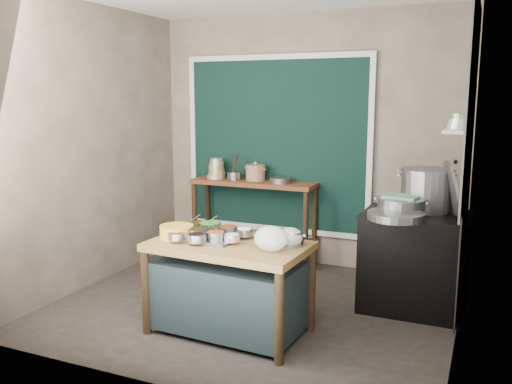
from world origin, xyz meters
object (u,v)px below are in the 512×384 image
at_px(prep_table, 229,288).
at_px(yellow_basin, 177,232).
at_px(saucepan, 292,238).
at_px(utensil_cup, 234,176).
at_px(condiment_tray, 207,238).
at_px(stock_pot, 426,190).
at_px(back_counter, 253,221).
at_px(ceramic_crock, 256,173).
at_px(steamer, 401,206).
at_px(stove_block, 414,263).

xyz_separation_m(prep_table, yellow_basin, (-0.46, -0.04, 0.43)).
relative_size(saucepan, utensil_cup, 1.38).
xyz_separation_m(condiment_tray, yellow_basin, (-0.24, -0.07, 0.04)).
bearing_deg(stock_pot, back_counter, 163.67).
distance_m(back_counter, ceramic_crock, 0.56).
bearing_deg(prep_table, condiment_tray, 172.96).
xyz_separation_m(prep_table, back_counter, (-0.60, 1.85, 0.10)).
bearing_deg(utensil_cup, steamer, -21.07).
bearing_deg(saucepan, yellow_basin, -162.03).
relative_size(prep_table, back_counter, 0.86).
relative_size(ceramic_crock, stock_pot, 0.49).
relative_size(prep_table, stove_block, 1.39).
relative_size(prep_table, steamer, 2.85).
relative_size(utensil_cup, steamer, 0.36).
bearing_deg(stock_pot, prep_table, -136.69).
bearing_deg(stock_pot, steamer, -127.70).
height_order(utensil_cup, ceramic_crock, ceramic_crock).
distance_m(yellow_basin, stock_pot, 2.25).
height_order(condiment_tray, stock_pot, stock_pot).
bearing_deg(ceramic_crock, prep_table, -72.62).
bearing_deg(steamer, condiment_tray, -144.11).
height_order(stove_block, yellow_basin, yellow_basin).
height_order(stove_block, saucepan, saucepan).
bearing_deg(utensil_cup, condiment_tray, -70.98).
xyz_separation_m(condiment_tray, saucepan, (0.70, 0.09, 0.05)).
bearing_deg(ceramic_crock, utensil_cup, -161.55).
distance_m(stove_block, yellow_basin, 2.13).
bearing_deg(back_counter, condiment_tray, -77.93).
bearing_deg(stove_block, utensil_cup, 162.01).
bearing_deg(saucepan, steamer, 60.80).
height_order(yellow_basin, stock_pot, stock_pot).
relative_size(back_counter, stock_pot, 2.99).
bearing_deg(prep_table, stove_block, 43.65).
height_order(prep_table, back_counter, back_counter).
relative_size(yellow_basin, steamer, 0.63).
bearing_deg(yellow_basin, prep_table, 4.44).
height_order(condiment_tray, steamer, steamer).
xyz_separation_m(stove_block, ceramic_crock, (-1.89, 0.77, 0.61)).
distance_m(prep_table, back_counter, 1.94).
bearing_deg(steamer, utensil_cup, 158.93).
relative_size(back_counter, saucepan, 6.72).
xyz_separation_m(prep_table, stock_pot, (1.35, 1.27, 0.69)).
xyz_separation_m(utensil_cup, ceramic_crock, (0.23, 0.08, 0.03)).
xyz_separation_m(saucepan, steamer, (0.69, 0.91, 0.14)).
height_order(back_counter, utensil_cup, utensil_cup).
bearing_deg(stove_block, ceramic_crock, 157.90).
relative_size(condiment_tray, utensil_cup, 3.28).
distance_m(saucepan, utensil_cup, 2.13).
bearing_deg(stove_block, saucepan, -129.69).
relative_size(ceramic_crock, steamer, 0.54).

